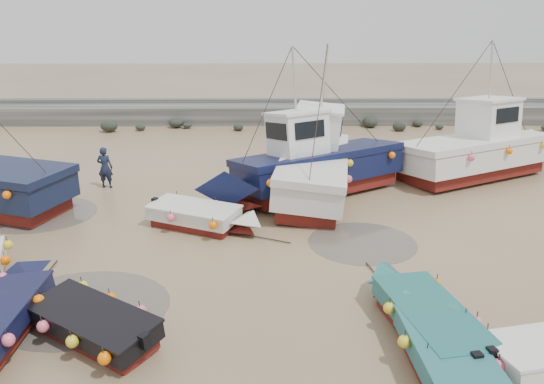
% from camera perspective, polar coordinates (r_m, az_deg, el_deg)
% --- Properties ---
extents(ground, '(120.00, 120.00, 0.00)m').
position_cam_1_polar(ground, '(16.12, -3.86, -9.39)').
color(ground, '#9C7F59').
rests_on(ground, ground).
extents(seawall, '(60.00, 4.92, 1.50)m').
position_cam_1_polar(seawall, '(36.77, -1.95, 8.41)').
color(seawall, slate).
rests_on(seawall, ground).
extents(puddle_a, '(4.82, 4.82, 0.01)m').
position_cam_1_polar(puddle_a, '(15.68, -19.82, -11.52)').
color(puddle_a, '#564E45').
rests_on(puddle_a, ground).
extents(puddle_b, '(3.77, 3.77, 0.01)m').
position_cam_1_polar(puddle_b, '(18.66, 9.68, -5.37)').
color(puddle_b, '#564E45').
rests_on(puddle_b, ground).
extents(puddle_c, '(4.46, 4.46, 0.01)m').
position_cam_1_polar(puddle_c, '(22.73, -23.79, -2.17)').
color(puddle_c, '#564E45').
rests_on(puddle_c, ground).
extents(puddle_d, '(5.16, 5.16, 0.01)m').
position_cam_1_polar(puddle_d, '(26.01, 3.53, 2.17)').
color(puddle_d, '#564E45').
rests_on(puddle_d, ground).
extents(dinghy_2, '(2.09, 5.67, 1.43)m').
position_cam_1_polar(dinghy_2, '(12.94, 17.83, -15.56)').
color(dinghy_2, maroon).
rests_on(dinghy_2, ground).
extents(dinghy_4, '(5.12, 3.78, 1.43)m').
position_cam_1_polar(dinghy_4, '(14.15, -19.46, -12.48)').
color(dinghy_4, maroon).
rests_on(dinghy_4, ground).
extents(dinghy_5, '(5.32, 3.07, 1.43)m').
position_cam_1_polar(dinghy_5, '(19.47, -7.46, -2.39)').
color(dinghy_5, maroon).
rests_on(dinghy_5, ground).
extents(dinghy_6, '(2.47, 5.90, 1.43)m').
position_cam_1_polar(dinghy_6, '(14.12, 15.96, -12.17)').
color(dinghy_6, maroon).
rests_on(dinghy_6, ground).
extents(cabin_boat_1, '(4.11, 11.15, 6.22)m').
position_cam_1_polar(cabin_boat_1, '(23.12, 4.42, 3.27)').
color(cabin_boat_1, maroon).
rests_on(cabin_boat_1, ground).
extents(cabin_boat_2, '(9.80, 6.64, 6.22)m').
position_cam_1_polar(cabin_boat_2, '(22.44, 3.96, 2.82)').
color(cabin_boat_2, maroon).
rests_on(cabin_boat_2, ground).
extents(cabin_boat_3, '(10.14, 6.58, 6.22)m').
position_cam_1_polar(cabin_boat_3, '(27.03, 21.74, 4.37)').
color(cabin_boat_3, maroon).
rests_on(cabin_boat_3, ground).
extents(person, '(0.72, 0.50, 1.87)m').
position_cam_1_polar(person, '(24.92, -17.31, 0.48)').
color(person, '#181F37').
rests_on(person, ground).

